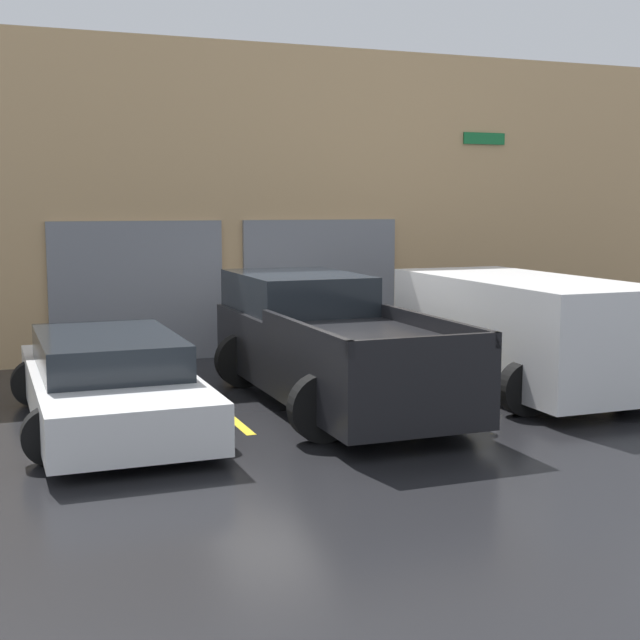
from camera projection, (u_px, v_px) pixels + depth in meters
ground_plane at (300, 387)px, 13.21m from camera, size 28.00×28.00×0.00m
shophouse_building at (237, 203)px, 15.90m from camera, size 17.63×0.68×5.48m
pickup_truck at (326, 344)px, 12.11m from camera, size 2.38×5.34×1.68m
sedan_white at (109, 382)px, 10.88m from camera, size 2.22×4.73×1.11m
sedan_side at (521, 329)px, 12.90m from camera, size 2.42×4.48×1.64m
parking_stripe_left at (227, 414)px, 11.45m from camera, size 0.12×2.20×0.01m
parking_stripe_centre at (430, 397)px, 12.49m from camera, size 0.12×2.20×0.01m
parking_stripe_right at (602, 382)px, 13.53m from camera, size 0.12×2.20×0.01m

